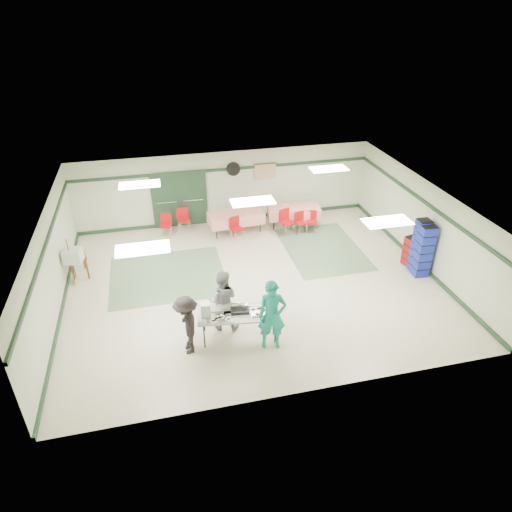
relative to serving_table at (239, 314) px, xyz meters
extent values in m
plane|color=beige|center=(0.90, 2.33, -0.72)|extent=(11.00, 11.00, 0.00)
plane|color=silver|center=(0.90, 2.33, 1.98)|extent=(11.00, 11.00, 0.00)
plane|color=beige|center=(0.90, 6.83, 0.63)|extent=(11.00, 0.00, 11.00)
plane|color=beige|center=(0.90, -2.17, 0.63)|extent=(11.00, 0.00, 11.00)
plane|color=beige|center=(-4.60, 2.33, 0.63)|extent=(0.00, 9.00, 9.00)
plane|color=beige|center=(6.40, 2.33, 0.63)|extent=(0.00, 9.00, 9.00)
cube|color=#1F3A24|center=(0.90, 6.80, 1.33)|extent=(11.00, 0.06, 0.10)
cube|color=#1F3A24|center=(0.90, 6.80, -0.66)|extent=(11.00, 0.06, 0.12)
cube|color=#1F3A24|center=(-4.57, 2.33, 1.33)|extent=(0.06, 9.00, 0.10)
cube|color=#1F3A24|center=(-4.57, 2.33, -0.66)|extent=(0.06, 9.00, 0.12)
cube|color=#1F3A24|center=(6.37, 2.33, 1.33)|extent=(0.06, 9.00, 0.10)
cube|color=#1F3A24|center=(6.37, 2.33, -0.66)|extent=(0.06, 9.00, 0.12)
cube|color=slate|center=(-1.60, 3.33, -0.72)|extent=(3.50, 3.00, 0.01)
cube|color=slate|center=(3.70, 3.83, -0.72)|extent=(2.50, 3.50, 0.01)
cube|color=gray|center=(-1.30, 6.77, 0.33)|extent=(0.90, 0.06, 2.10)
cube|color=gray|center=(-0.35, 6.77, 0.33)|extent=(0.90, 0.06, 2.10)
cube|color=#1F3A24|center=(-0.83, 6.75, 0.33)|extent=(2.00, 0.03, 2.15)
cylinder|color=black|center=(1.20, 6.77, 1.33)|extent=(0.50, 0.10, 0.50)
cube|color=#CDB880|center=(2.40, 6.77, 1.13)|extent=(0.80, 0.02, 0.60)
cube|color=beige|center=(0.00, 0.00, 0.02)|extent=(2.12, 1.08, 0.04)
cylinder|color=black|center=(-0.91, -0.21, -0.36)|extent=(0.04, 0.04, 0.72)
cylinder|color=black|center=(0.83, -0.44, -0.36)|extent=(0.04, 0.04, 0.72)
cylinder|color=black|center=(-0.83, 0.44, -0.36)|extent=(0.04, 0.04, 0.72)
cylinder|color=black|center=(0.91, 0.21, -0.36)|extent=(0.04, 0.04, 0.72)
cube|color=silver|center=(0.58, -0.08, 0.05)|extent=(0.63, 0.51, 0.02)
cube|color=silver|center=(-0.04, 0.15, 0.05)|extent=(0.67, 0.54, 0.02)
cube|color=silver|center=(-0.50, -0.11, 0.05)|extent=(0.68, 0.55, 0.02)
cube|color=black|center=(0.04, 0.03, 0.08)|extent=(0.48, 0.34, 0.08)
cube|color=white|center=(-0.80, 0.05, 0.23)|extent=(0.26, 0.24, 0.38)
imported|color=#159483|center=(0.72, -0.52, 0.22)|extent=(0.75, 0.57, 1.87)
imported|color=gray|center=(-0.32, 0.49, 0.13)|extent=(0.98, 0.85, 1.70)
imported|color=black|center=(-1.31, -0.22, 0.07)|extent=(0.61, 1.03, 1.58)
cube|color=red|center=(3.27, 5.78, 0.02)|extent=(2.00, 1.10, 0.05)
cube|color=red|center=(3.27, 5.78, -0.17)|extent=(2.01, 1.12, 0.40)
cylinder|color=black|center=(2.44, 5.59, -0.36)|extent=(0.04, 0.04, 0.72)
cylinder|color=black|center=(4.01, 5.35, -0.36)|extent=(0.04, 0.04, 0.72)
cylinder|color=black|center=(2.53, 6.22, -0.36)|extent=(0.04, 0.04, 0.72)
cylinder|color=black|center=(4.10, 5.98, -0.36)|extent=(0.04, 0.04, 0.72)
cube|color=red|center=(1.07, 5.78, 0.02)|extent=(2.03, 1.03, 0.05)
cube|color=red|center=(1.07, 5.78, -0.17)|extent=(2.03, 1.05, 0.40)
cylinder|color=black|center=(0.29, 5.38, -0.36)|extent=(0.04, 0.04, 0.72)
cylinder|color=black|center=(1.91, 5.53, -0.36)|extent=(0.04, 0.04, 0.72)
cylinder|color=black|center=(0.23, 6.03, -0.36)|extent=(0.04, 0.04, 0.72)
cylinder|color=black|center=(1.85, 6.18, -0.36)|extent=(0.04, 0.04, 0.72)
cube|color=#B90E14|center=(3.35, 5.13, -0.31)|extent=(0.44, 0.44, 0.04)
cube|color=#B90E14|center=(3.31, 5.30, -0.11)|extent=(0.37, 0.12, 0.37)
cylinder|color=silver|center=(3.23, 4.96, -0.53)|extent=(0.02, 0.02, 0.39)
cylinder|color=silver|center=(3.52, 5.02, -0.53)|extent=(0.02, 0.02, 0.39)
cylinder|color=silver|center=(3.17, 5.25, -0.53)|extent=(0.02, 0.02, 0.39)
cylinder|color=silver|center=(3.46, 5.31, -0.53)|extent=(0.02, 0.02, 0.39)
cube|color=#B90E14|center=(2.81, 5.13, -0.24)|extent=(0.56, 0.56, 0.04)
cube|color=#B90E14|center=(2.74, 5.32, 0.01)|extent=(0.43, 0.19, 0.44)
cylinder|color=silver|center=(2.71, 4.91, -0.49)|extent=(0.02, 0.02, 0.46)
cylinder|color=silver|center=(3.04, 5.03, -0.49)|extent=(0.02, 0.02, 0.46)
cylinder|color=silver|center=(2.59, 5.24, -0.49)|extent=(0.02, 0.02, 0.46)
cylinder|color=silver|center=(2.92, 5.36, -0.49)|extent=(0.02, 0.02, 0.46)
cube|color=#B90E14|center=(3.73, 5.13, -0.32)|extent=(0.46, 0.46, 0.04)
cube|color=#B90E14|center=(3.78, 5.29, -0.11)|extent=(0.36, 0.15, 0.37)
cylinder|color=silver|center=(3.55, 5.04, -0.53)|extent=(0.02, 0.02, 0.39)
cylinder|color=silver|center=(3.83, 4.95, -0.53)|extent=(0.02, 0.02, 0.39)
cylinder|color=silver|center=(3.64, 5.32, -0.53)|extent=(0.02, 0.02, 0.39)
cylinder|color=silver|center=(3.92, 5.23, -0.53)|extent=(0.02, 0.02, 0.39)
cube|color=#B90E14|center=(0.98, 5.13, -0.28)|extent=(0.50, 0.50, 0.04)
cube|color=#B90E14|center=(0.92, 5.30, -0.07)|extent=(0.39, 0.17, 0.40)
cylinder|color=silver|center=(0.88, 4.93, -0.51)|extent=(0.02, 0.02, 0.42)
cylinder|color=silver|center=(1.18, 5.03, -0.51)|extent=(0.02, 0.02, 0.42)
cylinder|color=silver|center=(0.77, 5.23, -0.51)|extent=(0.02, 0.02, 0.42)
cylinder|color=silver|center=(1.07, 5.33, -0.51)|extent=(0.02, 0.02, 0.42)
cube|color=#B90E14|center=(-0.78, 6.18, -0.26)|extent=(0.47, 0.47, 0.04)
cube|color=#B90E14|center=(-0.80, 6.37, -0.02)|extent=(0.42, 0.09, 0.42)
cylinder|color=silver|center=(-0.93, 6.00, -0.50)|extent=(0.02, 0.02, 0.44)
cylinder|color=silver|center=(-0.59, 6.03, -0.50)|extent=(0.02, 0.02, 0.44)
cylinder|color=silver|center=(-0.97, 6.33, -0.50)|extent=(0.02, 0.02, 0.44)
cylinder|color=silver|center=(-0.63, 6.37, -0.50)|extent=(0.02, 0.02, 0.44)
cube|color=#B90E14|center=(-1.44, 5.98, -0.29)|extent=(0.48, 0.48, 0.04)
cube|color=#B90E14|center=(-1.40, 6.16, -0.07)|extent=(0.39, 0.13, 0.39)
cylinder|color=silver|center=(-1.63, 5.87, -0.51)|extent=(0.02, 0.02, 0.41)
cylinder|color=silver|center=(-1.32, 5.79, -0.51)|extent=(0.02, 0.02, 0.41)
cylinder|color=silver|center=(-1.56, 6.17, -0.51)|extent=(0.02, 0.02, 0.41)
cylinder|color=silver|center=(-1.25, 6.10, -0.51)|extent=(0.02, 0.02, 0.41)
cube|color=#1B31A2|center=(6.05, 1.60, 0.14)|extent=(0.47, 0.47, 1.71)
cube|color=maroon|center=(6.05, 2.22, -0.23)|extent=(0.45, 0.45, 0.98)
cube|color=#1B31A2|center=(6.05, 1.82, 0.17)|extent=(0.39, 0.39, 1.77)
cube|color=brown|center=(-4.25, 4.01, 0.00)|extent=(0.71, 0.91, 0.05)
cube|color=brown|center=(-4.36, 3.64, -0.37)|extent=(0.05, 0.05, 0.70)
cube|color=brown|center=(-3.96, 3.74, -0.37)|extent=(0.05, 0.05, 0.70)
cube|color=brown|center=(-4.53, 4.28, -0.37)|extent=(0.05, 0.05, 0.70)
cube|color=brown|center=(-4.13, 4.39, -0.37)|extent=(0.05, 0.05, 0.70)
cube|color=beige|center=(-4.25, 3.58, 0.23)|extent=(0.57, 0.52, 0.41)
cylinder|color=brown|center=(-4.33, 3.63, 0.06)|extent=(0.04, 0.24, 1.49)
camera|label=1|loc=(-1.68, -8.92, 6.99)|focal=32.00mm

